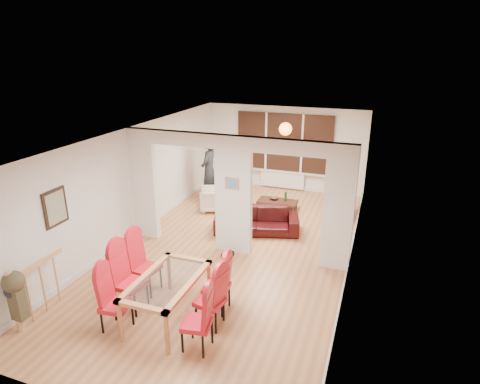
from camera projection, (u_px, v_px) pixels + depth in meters
The scene contains 24 objects.
floor at pixel (234, 250), 8.98m from camera, with size 5.00×9.00×0.01m, color #BE7D4C.
room_walls at pixel (234, 195), 8.54m from camera, with size 5.00×9.00×2.60m, color silver, non-canonical shape.
divider_wall at pixel (234, 195), 8.54m from camera, with size 5.00×0.18×2.60m, color white.
bay_window_blinds at pixel (284, 143), 12.40m from camera, with size 3.00×0.08×1.80m, color black.
radiator at pixel (282, 180), 12.77m from camera, with size 1.40×0.08×0.50m, color white.
pendant_light at pixel (285, 129), 11.07m from camera, with size 0.36×0.36×0.36m, color orange.
stair_newel at pixel (40, 285), 6.67m from camera, with size 0.40×1.20×1.10m, color tan, non-canonical shape.
wall_poster at pixel (55, 208), 7.09m from camera, with size 0.04×0.52×0.67m, color gray.
pillar_photo at pixel (232, 184), 8.35m from camera, with size 0.30×0.03×0.25m, color #4C8CD8.
dining_table at pixel (168, 299), 6.60m from camera, with size 0.90×1.60×0.75m, color #B87644, non-canonical shape.
dining_chair_la at pixel (115, 301), 6.28m from camera, with size 0.42×0.42×1.04m, color red, non-canonical shape.
dining_chair_lb at pixel (130, 279), 6.78m from camera, with size 0.46×0.46×1.15m, color red, non-canonical shape.
dining_chair_lc at pixel (146, 265), 7.27m from camera, with size 0.45×0.45×1.12m, color red, non-canonical shape.
dining_chair_ra at pixel (197, 319), 5.88m from camera, with size 0.41×0.41×1.03m, color red, non-canonical shape.
dining_chair_rb at pixel (210, 297), 6.38m from camera, with size 0.42×0.42×1.04m, color red, non-canonical shape.
dining_chair_rc at pixel (216, 283), 6.77m from camera, with size 0.41×0.41×1.03m, color red, non-canonical shape.
sofa at pixel (257, 220), 9.78m from camera, with size 2.04×0.80×0.59m, color black.
armchair at pixel (213, 199), 11.09m from camera, with size 0.71×0.69×0.64m, color #F1E1CC.
person at pixel (209, 170), 11.56m from camera, with size 0.45×0.68×1.87m, color black.
television at pixel (341, 204), 10.75m from camera, with size 0.14×1.07×0.62m, color black.
coffee_table at pixel (277, 205), 11.21m from camera, with size 1.09×0.54×0.25m, color #351C12, non-canonical shape.
bottle at pixel (286, 196), 11.12m from camera, with size 0.07×0.07×0.27m, color #143F19.
bowl at pixel (274, 198), 11.25m from camera, with size 0.23×0.23×0.06m, color #351C12.
shoes at pixel (228, 255), 8.67m from camera, with size 0.22×0.24×0.09m, color black, non-canonical shape.
Camera 1 is at (2.83, -7.49, 4.27)m, focal length 30.00 mm.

